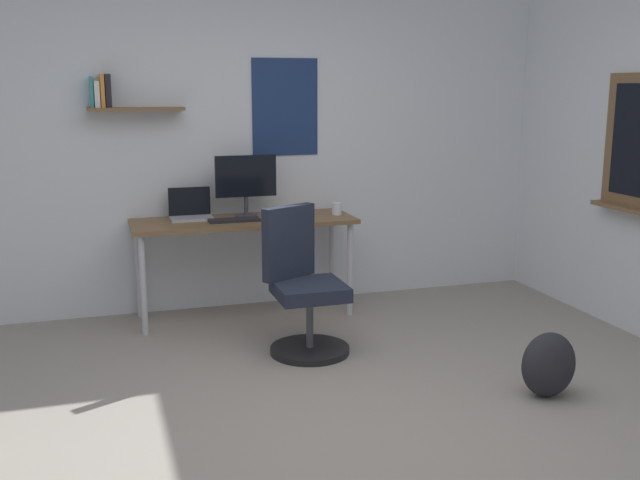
% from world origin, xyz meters
% --- Properties ---
extents(ground_plane, '(5.20, 5.20, 0.00)m').
position_xyz_m(ground_plane, '(0.00, 0.00, 0.00)').
color(ground_plane, gray).
rests_on(ground_plane, ground).
extents(wall_back, '(5.00, 0.30, 2.60)m').
position_xyz_m(wall_back, '(-0.00, 2.45, 1.30)').
color(wall_back, silver).
rests_on(wall_back, ground).
extents(desk, '(1.64, 0.56, 0.75)m').
position_xyz_m(desk, '(-0.12, 2.09, 0.67)').
color(desk, brown).
rests_on(desk, ground).
extents(office_chair, '(0.54, 0.56, 0.95)m').
position_xyz_m(office_chair, '(0.10, 1.24, 0.41)').
color(office_chair, black).
rests_on(office_chair, ground).
extents(laptop, '(0.31, 0.21, 0.23)m').
position_xyz_m(laptop, '(-0.49, 2.23, 0.80)').
color(laptop, '#ADAFB5').
rests_on(laptop, desk).
extents(monitor_primary, '(0.46, 0.17, 0.46)m').
position_xyz_m(monitor_primary, '(-0.08, 2.18, 1.02)').
color(monitor_primary, '#38383D').
rests_on(monitor_primary, desk).
extents(keyboard, '(0.37, 0.13, 0.02)m').
position_xyz_m(keyboard, '(-0.20, 2.02, 0.76)').
color(keyboard, black).
rests_on(keyboard, desk).
extents(computer_mouse, '(0.10, 0.06, 0.03)m').
position_xyz_m(computer_mouse, '(0.08, 2.02, 0.76)').
color(computer_mouse, '#262628').
rests_on(computer_mouse, desk).
extents(coffee_mug, '(0.08, 0.08, 0.09)m').
position_xyz_m(coffee_mug, '(0.60, 2.07, 0.79)').
color(coffee_mug, silver).
rests_on(coffee_mug, desk).
extents(backpack, '(0.32, 0.22, 0.37)m').
position_xyz_m(backpack, '(1.20, 0.12, 0.19)').
color(backpack, '#232328').
rests_on(backpack, ground).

